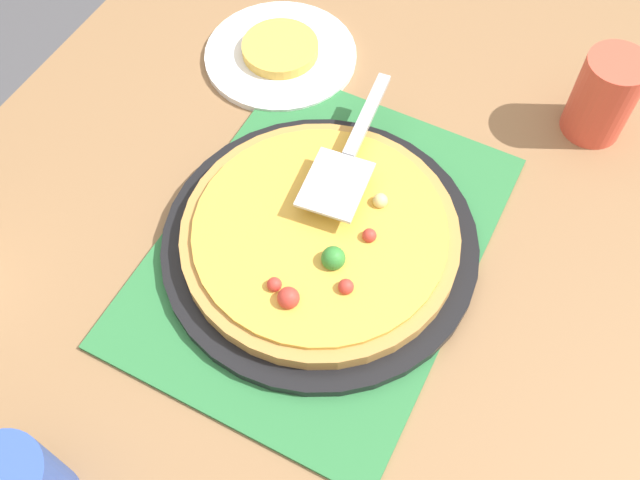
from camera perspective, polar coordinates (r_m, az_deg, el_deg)
ground_plane at (r=1.56m, az=0.00°, el=-14.98°), size 8.00×8.00×0.00m
dining_table at (r=0.97m, az=0.00°, el=-4.02°), size 1.40×1.00×0.75m
placemat at (r=0.87m, az=0.00°, el=-0.59°), size 0.48×0.36×0.01m
pizza_pan at (r=0.86m, az=0.00°, el=-0.24°), size 0.38×0.38×0.01m
pizza at (r=0.84m, az=0.02°, el=0.42°), size 0.33×0.33×0.05m
plate_far_right at (r=1.07m, az=-3.15°, el=14.49°), size 0.22×0.22×0.01m
served_slice_right at (r=1.06m, az=-3.19°, el=14.99°), size 0.11×0.11×0.02m
cup_corner at (r=1.01m, az=21.70°, el=10.60°), size 0.08×0.08×0.12m
pizza_server at (r=0.87m, az=2.33°, el=6.85°), size 0.23×0.08×0.01m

